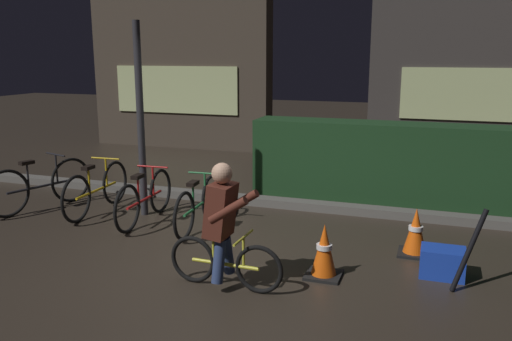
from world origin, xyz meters
TOP-DOWN VIEW (x-y plane):
  - ground_plane at (0.00, 0.00)m, footprint 40.00×40.00m
  - sidewalk_curb at (0.00, 2.20)m, footprint 12.00×0.24m
  - hedge_row at (1.80, 3.10)m, footprint 4.80×0.70m
  - storefront_left at (-3.75, 6.50)m, footprint 4.47×0.54m
  - storefront_right at (2.98, 7.20)m, footprint 4.64×0.54m
  - street_post at (-1.68, 1.20)m, footprint 0.10×0.10m
  - parked_bike_leftmost at (-3.25, 0.94)m, footprint 0.59×1.64m
  - parked_bike_left_mid at (-2.37, 1.07)m, footprint 0.46×1.64m
  - parked_bike_center_left at (-1.49, 0.90)m, footprint 0.46×1.58m
  - parked_bike_center_right at (-0.69, 0.88)m, footprint 0.46×1.51m
  - traffic_cone_near at (1.18, -0.10)m, footprint 0.36×0.36m
  - traffic_cone_far at (2.03, 0.84)m, footprint 0.36×0.36m
  - blue_crate at (2.32, 0.30)m, footprint 0.44×0.32m
  - cyclist at (0.30, -0.65)m, footprint 1.19×0.53m
  - closed_umbrella at (2.55, 0.05)m, footprint 0.33×0.27m

SIDE VIEW (x-z plane):
  - ground_plane at x=0.00m, z-range 0.00..0.00m
  - sidewalk_curb at x=0.00m, z-range 0.00..0.12m
  - blue_crate at x=2.32m, z-range 0.00..0.30m
  - traffic_cone_far at x=2.03m, z-range -0.01..0.54m
  - traffic_cone_near at x=1.18m, z-range -0.01..0.55m
  - parked_bike_center_right at x=-0.69m, z-range -0.03..0.67m
  - parked_bike_center_left at x=-1.49m, z-range -0.03..0.69m
  - parked_bike_left_mid at x=-2.37m, z-range -0.03..0.72m
  - parked_bike_leftmost at x=-3.25m, z-range -0.04..0.75m
  - closed_umbrella at x=2.55m, z-range 0.00..0.80m
  - hedge_row at x=1.80m, z-range 0.00..1.21m
  - cyclist at x=0.30m, z-range 0.01..1.25m
  - street_post at x=-1.68m, z-range 0.00..2.68m
  - storefront_right at x=2.98m, z-range -0.01..4.75m
  - storefront_left at x=-3.75m, z-range -0.01..4.96m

